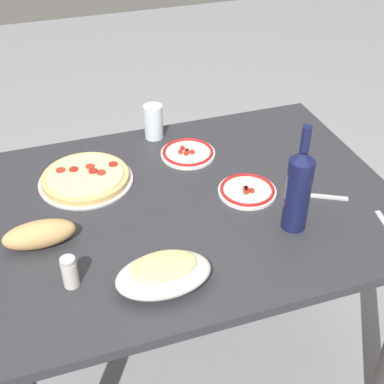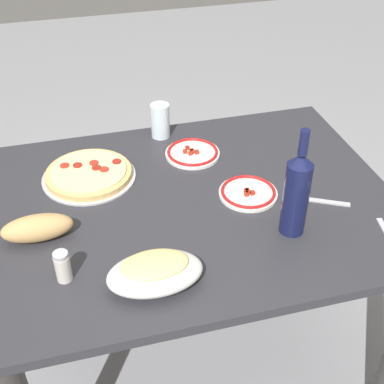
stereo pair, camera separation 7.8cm
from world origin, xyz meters
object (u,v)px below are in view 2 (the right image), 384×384
object	(u,v)px
water_glass	(160,121)
dining_table	(192,231)
side_plate_far	(192,153)
spice_shaker	(63,266)
wine_bottle	(296,192)
baked_pasta_dish	(155,272)
side_plate_near	(248,193)
pepperoni_pizza	(89,174)
bread_loaf	(37,228)

from	to	relation	value
water_glass	dining_table	bearing A→B (deg)	91.50
side_plate_far	spice_shaker	world-z (taller)	spice_shaker
wine_bottle	water_glass	xyz separation A→B (m)	(0.24, -0.59, -0.07)
water_glass	baked_pasta_dish	bearing A→B (deg)	76.67
water_glass	side_plate_far	size ratio (longest dim) A/B	0.67
wine_bottle	spice_shaker	distance (m)	0.63
dining_table	side_plate_far	size ratio (longest dim) A/B	6.61
dining_table	wine_bottle	bearing A→B (deg)	138.83
water_glass	side_plate_near	size ratio (longest dim) A/B	0.69
baked_pasta_dish	water_glass	bearing A→B (deg)	-103.33
wine_bottle	side_plate_far	bearing A→B (deg)	-69.41
pepperoni_pizza	spice_shaker	xyz separation A→B (m)	(0.11, 0.43, 0.03)
side_plate_far	bread_loaf	world-z (taller)	bread_loaf
wine_bottle	side_plate_near	bearing A→B (deg)	-71.60
baked_pasta_dish	bread_loaf	bearing A→B (deg)	-42.06
pepperoni_pizza	spice_shaker	world-z (taller)	spice_shaker
bread_loaf	spice_shaker	size ratio (longest dim) A/B	2.22
dining_table	water_glass	size ratio (longest dim) A/B	9.92
wine_bottle	side_plate_near	distance (m)	0.23
wine_bottle	bread_loaf	size ratio (longest dim) A/B	1.66
side_plate_near	spice_shaker	bearing A→B (deg)	20.52
pepperoni_pizza	side_plate_far	size ratio (longest dim) A/B	1.61
water_glass	side_plate_near	distance (m)	0.45
baked_pasta_dish	water_glass	size ratio (longest dim) A/B	1.95
dining_table	wine_bottle	xyz separation A→B (m)	(-0.23, 0.20, 0.25)
spice_shaker	dining_table	bearing A→B (deg)	-149.57
side_plate_near	side_plate_far	distance (m)	0.28
side_plate_near	side_plate_far	xyz separation A→B (m)	(0.11, -0.26, 0.00)
side_plate_near	wine_bottle	bearing A→B (deg)	108.40
baked_pasta_dish	bread_loaf	size ratio (longest dim) A/B	1.24
pepperoni_pizza	water_glass	xyz separation A→B (m)	(-0.28, -0.20, 0.05)
dining_table	wine_bottle	world-z (taller)	wine_bottle
wine_bottle	bread_loaf	bearing A→B (deg)	-12.08
water_glass	spice_shaker	size ratio (longest dim) A/B	1.41
bread_loaf	spice_shaker	bearing A→B (deg)	108.24
water_glass	spice_shaker	xyz separation A→B (m)	(0.38, 0.62, -0.02)
pepperoni_pizza	side_plate_near	world-z (taller)	pepperoni_pizza
wine_bottle	baked_pasta_dish	bearing A→B (deg)	13.92
wine_bottle	water_glass	distance (m)	0.65
water_glass	side_plate_far	distance (m)	0.18
water_glass	bread_loaf	bearing A→B (deg)	45.70
side_plate_near	pepperoni_pizza	bearing A→B (deg)	-25.26
side_plate_far	bread_loaf	xyz separation A→B (m)	(0.51, 0.30, 0.03)
bread_loaf	water_glass	bearing A→B (deg)	-134.30
dining_table	bread_loaf	distance (m)	0.48
pepperoni_pizza	wine_bottle	world-z (taller)	wine_bottle
dining_table	baked_pasta_dish	size ratio (longest dim) A/B	5.07
wine_bottle	dining_table	bearing A→B (deg)	-41.17
baked_pasta_dish	bread_loaf	distance (m)	0.37
pepperoni_pizza	water_glass	bearing A→B (deg)	-144.66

